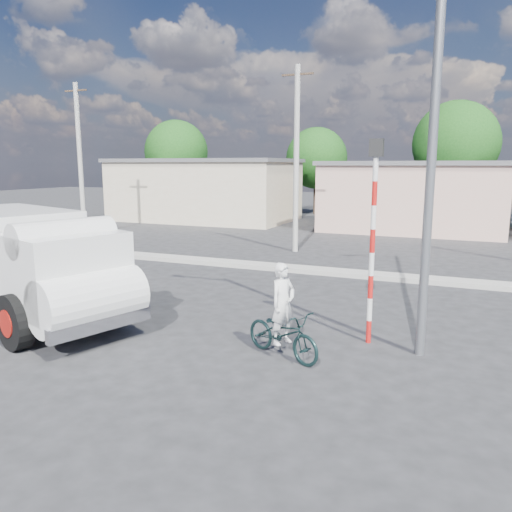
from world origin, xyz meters
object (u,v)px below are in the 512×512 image
at_px(bicycle, 283,333).
at_px(cyclist, 283,318).
at_px(streetlight, 426,104).
at_px(traffic_pole, 373,225).
at_px(truck, 30,262).

height_order(bicycle, cyclist, cyclist).
xyz_separation_m(bicycle, streetlight, (2.38, 1.23, 4.46)).
distance_m(bicycle, cyclist, 0.32).
xyz_separation_m(bicycle, traffic_pole, (1.45, 1.53, 2.10)).
height_order(traffic_pole, streetlight, streetlight).
bearing_deg(bicycle, truck, 115.68).
bearing_deg(truck, streetlight, 27.55).
height_order(cyclist, traffic_pole, traffic_pole).
xyz_separation_m(traffic_pole, streetlight, (0.94, -0.30, 2.37)).
relative_size(cyclist, streetlight, 0.18).
xyz_separation_m(cyclist, traffic_pole, (1.45, 1.53, 1.77)).
distance_m(bicycle, traffic_pole, 2.97).
relative_size(bicycle, cyclist, 1.16).
relative_size(truck, traffic_pole, 1.59).
xyz_separation_m(truck, traffic_pole, (7.99, 1.67, 1.10)).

